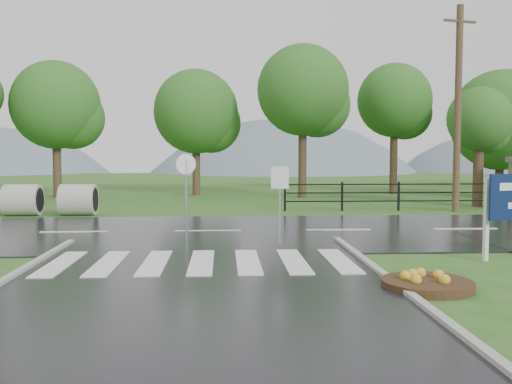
{
  "coord_description": "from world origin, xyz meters",
  "views": [
    {
      "loc": [
        0.47,
        -7.21,
        2.42
      ],
      "look_at": [
        1.23,
        6.0,
        1.5
      ],
      "focal_mm": 40.0,
      "sensor_mm": 36.0,
      "label": 1
    }
  ],
  "objects": [
    {
      "name": "ground",
      "position": [
        0.0,
        0.0,
        0.0
      ],
      "size": [
        120.0,
        120.0,
        0.0
      ],
      "primitive_type": "plane",
      "color": "#2E5D1F",
      "rests_on": "ground"
    },
    {
      "name": "main_road",
      "position": [
        0.0,
        10.0,
        0.0
      ],
      "size": [
        90.0,
        8.0,
        0.04
      ],
      "primitive_type": "cube",
      "color": "black",
      "rests_on": "ground"
    },
    {
      "name": "crosswalk",
      "position": [
        0.0,
        5.0,
        0.06
      ],
      "size": [
        6.5,
        2.8,
        0.02
      ],
      "color": "silver",
      "rests_on": "ground"
    },
    {
      "name": "fence_west",
      "position": [
        7.75,
        16.0,
        0.72
      ],
      "size": [
        9.58,
        0.08,
        1.2
      ],
      "color": "black",
      "rests_on": "ground"
    },
    {
      "name": "hills",
      "position": [
        3.49,
        65.0,
        -15.54
      ],
      "size": [
        102.0,
        48.0,
        48.0
      ],
      "color": "slate",
      "rests_on": "ground"
    },
    {
      "name": "treeline",
      "position": [
        1.0,
        24.0,
        0.0
      ],
      "size": [
        83.2,
        5.2,
        10.0
      ],
      "color": "#255C1C",
      "rests_on": "ground"
    },
    {
      "name": "flower_bed",
      "position": [
        4.08,
        2.56,
        0.12
      ],
      "size": [
        1.61,
        1.61,
        0.32
      ],
      "color": "#332111",
      "rests_on": "ground"
    },
    {
      "name": "reg_sign_small",
      "position": [
        1.91,
        7.21,
        1.47
      ],
      "size": [
        0.44,
        0.17,
        2.06
      ],
      "color": "#939399",
      "rests_on": "ground"
    },
    {
      "name": "reg_sign_round",
      "position": [
        -0.54,
        8.34,
        1.49
      ],
      "size": [
        0.53,
        0.2,
        2.38
      ],
      "color": "#939399",
      "rests_on": "ground"
    },
    {
      "name": "utility_pole_east",
      "position": [
        9.97,
        15.5,
        4.22
      ],
      "size": [
        1.45,
        0.46,
        8.31
      ],
      "color": "#473523",
      "rests_on": "ground"
    },
    {
      "name": "entrance_tree_left",
      "position": [
        11.79,
        17.5,
        3.84
      ],
      "size": [
        2.83,
        2.83,
        5.31
      ],
      "color": "#3D2B1C",
      "rests_on": "ground"
    }
  ]
}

